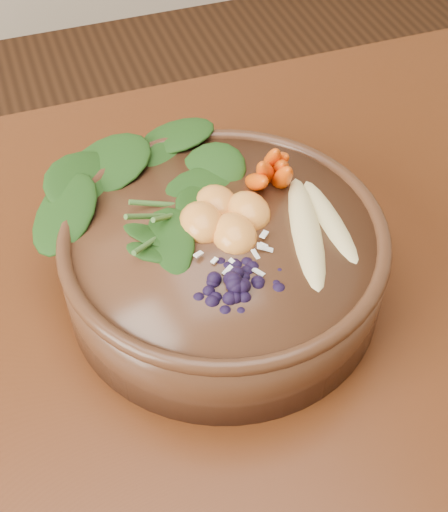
% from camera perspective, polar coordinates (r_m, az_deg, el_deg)
% --- Properties ---
extents(dining_table, '(1.60, 0.90, 0.75)m').
position_cam_1_polar(dining_table, '(0.75, -15.01, -15.89)').
color(dining_table, '#331C0C').
rests_on(dining_table, ground).
extents(stoneware_bowl, '(0.38, 0.38, 0.08)m').
position_cam_1_polar(stoneware_bowl, '(0.69, 0.00, -0.56)').
color(stoneware_bowl, '#4F2B18').
rests_on(stoneware_bowl, dining_table).
extents(kale_heap, '(0.24, 0.23, 0.05)m').
position_cam_1_polar(kale_heap, '(0.69, -4.31, 6.79)').
color(kale_heap, '#1D3F12').
rests_on(kale_heap, stoneware_bowl).
extents(carrot_cluster, '(0.08, 0.08, 0.09)m').
position_cam_1_polar(carrot_cluster, '(0.70, 4.16, 9.34)').
color(carrot_cluster, '#EB4A06').
rests_on(carrot_cluster, stoneware_bowl).
extents(banana_halves, '(0.08, 0.17, 0.03)m').
position_cam_1_polar(banana_halves, '(0.67, 7.66, 3.34)').
color(banana_halves, '#E0CC84').
rests_on(banana_halves, stoneware_bowl).
extents(mandarin_cluster, '(0.11, 0.12, 0.03)m').
position_cam_1_polar(mandarin_cluster, '(0.67, 0.08, 4.07)').
color(mandarin_cluster, orange).
rests_on(mandarin_cluster, stoneware_bowl).
extents(blueberry_pile, '(0.17, 0.14, 0.04)m').
position_cam_1_polar(blueberry_pile, '(0.60, 0.68, -1.02)').
color(blueberry_pile, black).
rests_on(blueberry_pile, stoneware_bowl).
extents(coconut_flakes, '(0.11, 0.10, 0.01)m').
position_cam_1_polar(coconut_flakes, '(0.65, 0.31, 0.78)').
color(coconut_flakes, white).
rests_on(coconut_flakes, stoneware_bowl).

